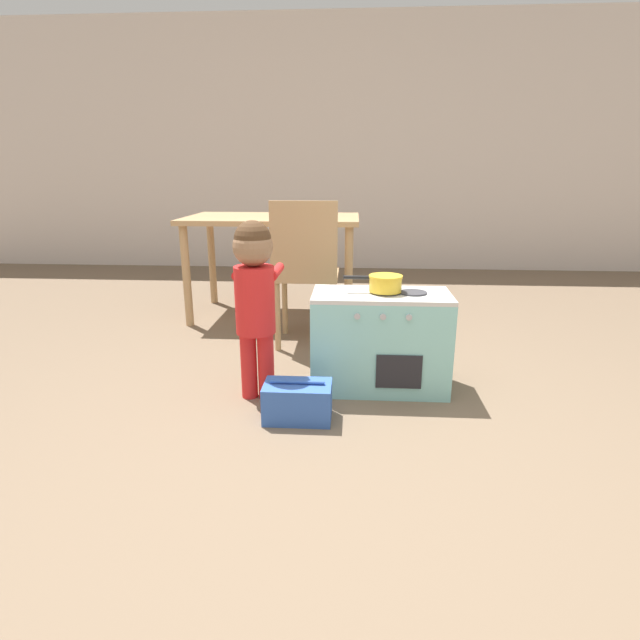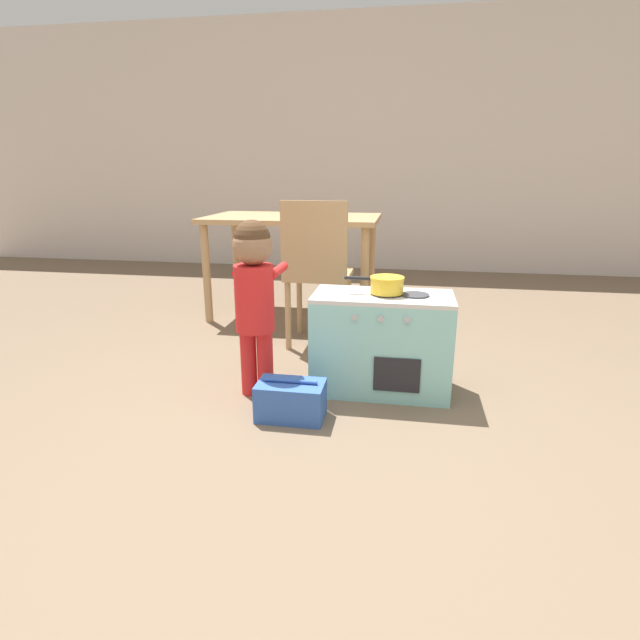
{
  "view_description": "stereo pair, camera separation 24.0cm",
  "coord_description": "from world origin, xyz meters",
  "px_view_note": "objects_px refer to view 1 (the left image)",
  "views": [
    {
      "loc": [
        0.03,
        -1.47,
        1.06
      ],
      "look_at": [
        -0.12,
        0.83,
        0.37
      ],
      "focal_mm": 28.0,
      "sensor_mm": 36.0,
      "label": 1
    },
    {
      "loc": [
        0.27,
        -1.44,
        1.06
      ],
      "look_at": [
        -0.12,
        0.83,
        0.37
      ],
      "focal_mm": 28.0,
      "sensor_mm": 36.0,
      "label": 2
    }
  ],
  "objects_px": {
    "cup_on_table": "(301,208)",
    "toy_basket": "(298,401)",
    "toy_pot": "(385,282)",
    "dining_chair_near": "(306,270)",
    "dining_table": "(273,230)",
    "child_figure": "(255,287)",
    "play_kitchen": "(380,341)"
  },
  "relations": [
    {
      "from": "child_figure",
      "to": "dining_table",
      "type": "bearing_deg",
      "value": 95.58
    },
    {
      "from": "child_figure",
      "to": "dining_chair_near",
      "type": "distance_m",
      "value": 0.77
    },
    {
      "from": "toy_pot",
      "to": "toy_basket",
      "type": "height_order",
      "value": "toy_pot"
    },
    {
      "from": "dining_chair_near",
      "to": "dining_table",
      "type": "bearing_deg",
      "value": 113.67
    },
    {
      "from": "dining_table",
      "to": "toy_basket",
      "type": "bearing_deg",
      "value": -77.86
    },
    {
      "from": "dining_table",
      "to": "dining_chair_near",
      "type": "xyz_separation_m",
      "value": [
        0.3,
        -0.7,
        -0.16
      ]
    },
    {
      "from": "cup_on_table",
      "to": "dining_table",
      "type": "bearing_deg",
      "value": -156.34
    },
    {
      "from": "play_kitchen",
      "to": "toy_basket",
      "type": "distance_m",
      "value": 0.55
    },
    {
      "from": "toy_basket",
      "to": "dining_table",
      "type": "relative_size",
      "value": 0.24
    },
    {
      "from": "toy_pot",
      "to": "dining_table",
      "type": "xyz_separation_m",
      "value": [
        -0.75,
        1.29,
        0.1
      ]
    },
    {
      "from": "toy_pot",
      "to": "dining_chair_near",
      "type": "height_order",
      "value": "dining_chair_near"
    },
    {
      "from": "toy_basket",
      "to": "cup_on_table",
      "type": "relative_size",
      "value": 2.86
    },
    {
      "from": "toy_basket",
      "to": "dining_table",
      "type": "height_order",
      "value": "dining_table"
    },
    {
      "from": "toy_basket",
      "to": "dining_table",
      "type": "distance_m",
      "value": 1.79
    },
    {
      "from": "child_figure",
      "to": "toy_basket",
      "type": "height_order",
      "value": "child_figure"
    },
    {
      "from": "toy_pot",
      "to": "toy_basket",
      "type": "distance_m",
      "value": 0.71
    },
    {
      "from": "dining_chair_near",
      "to": "toy_pot",
      "type": "bearing_deg",
      "value": -53.59
    },
    {
      "from": "child_figure",
      "to": "dining_table",
      "type": "distance_m",
      "value": 1.46
    },
    {
      "from": "cup_on_table",
      "to": "toy_basket",
      "type": "bearing_deg",
      "value": -84.69
    },
    {
      "from": "toy_pot",
      "to": "dining_chair_near",
      "type": "relative_size",
      "value": 0.32
    },
    {
      "from": "play_kitchen",
      "to": "dining_chair_near",
      "type": "bearing_deg",
      "value": 125.53
    },
    {
      "from": "dining_chair_near",
      "to": "cup_on_table",
      "type": "distance_m",
      "value": 0.85
    },
    {
      "from": "toy_pot",
      "to": "dining_chair_near",
      "type": "xyz_separation_m",
      "value": [
        -0.44,
        0.6,
        -0.06
      ]
    },
    {
      "from": "child_figure",
      "to": "toy_basket",
      "type": "relative_size",
      "value": 2.86
    },
    {
      "from": "dining_chair_near",
      "to": "toy_basket",
      "type": "bearing_deg",
      "value": -86.85
    },
    {
      "from": "dining_table",
      "to": "toy_pot",
      "type": "bearing_deg",
      "value": -60.03
    },
    {
      "from": "play_kitchen",
      "to": "cup_on_table",
      "type": "bearing_deg",
      "value": 111.25
    },
    {
      "from": "toy_basket",
      "to": "dining_chair_near",
      "type": "relative_size",
      "value": 0.33
    },
    {
      "from": "play_kitchen",
      "to": "dining_chair_near",
      "type": "xyz_separation_m",
      "value": [
        -0.43,
        0.6,
        0.24
      ]
    },
    {
      "from": "cup_on_table",
      "to": "play_kitchen",
      "type": "bearing_deg",
      "value": -68.75
    },
    {
      "from": "child_figure",
      "to": "toy_basket",
      "type": "xyz_separation_m",
      "value": [
        0.22,
        -0.22,
        -0.46
      ]
    },
    {
      "from": "toy_pot",
      "to": "toy_basket",
      "type": "bearing_deg",
      "value": -136.01
    }
  ]
}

